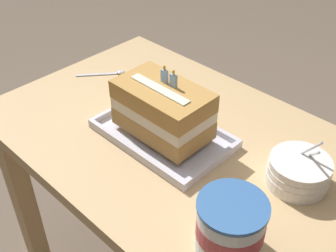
% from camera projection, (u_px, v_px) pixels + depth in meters
% --- Properties ---
extents(dining_table, '(0.98, 0.66, 0.69)m').
position_uv_depth(dining_table, '(173.00, 166.00, 1.19)').
color(dining_table, tan).
rests_on(dining_table, ground_plane).
extents(foil_tray, '(0.35, 0.22, 0.02)m').
position_uv_depth(foil_tray, '(163.00, 135.00, 1.10)').
color(foil_tray, silver).
rests_on(foil_tray, dining_table).
extents(birthday_cake, '(0.24, 0.14, 0.17)m').
position_uv_depth(birthday_cake, '(163.00, 109.00, 1.05)').
color(birthday_cake, '#BB8945').
rests_on(birthday_cake, foil_tray).
extents(bowl_stack, '(0.14, 0.14, 0.12)m').
position_uv_depth(bowl_stack, '(299.00, 172.00, 0.96)').
color(bowl_stack, white).
rests_on(bowl_stack, dining_table).
extents(ice_cream_tub, '(0.13, 0.13, 0.12)m').
position_uv_depth(ice_cream_tub, '(230.00, 227.00, 0.80)').
color(ice_cream_tub, white).
rests_on(ice_cream_tub, dining_table).
extents(serving_spoon_near_tray, '(0.11, 0.13, 0.01)m').
position_uv_depth(serving_spoon_near_tray, '(111.00, 73.00, 1.36)').
color(serving_spoon_near_tray, silver).
rests_on(serving_spoon_near_tray, dining_table).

